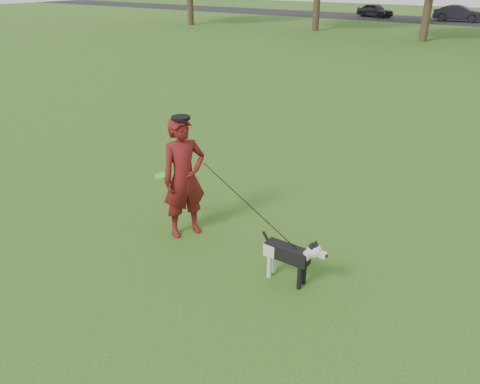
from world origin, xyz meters
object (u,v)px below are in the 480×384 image
Objects in this scene: dog at (292,254)px; car_mid at (459,13)px; man at (184,178)px; car_left at (375,10)px.

dog is 41.00m from car_mid.
dog is (2.04, -0.21, -0.51)m from man.
car_mid is at bearing 32.20° from man.
car_mid is (-6.56, 40.47, 0.22)m from dog.
car_left is (-13.87, 40.47, 0.16)m from dog.
car_left is 7.31m from car_mid.
car_mid is at bearing 99.21° from dog.
car_left reaches higher than dog.
car_left is (-11.84, 40.26, -0.35)m from man.
man reaches higher than car_mid.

